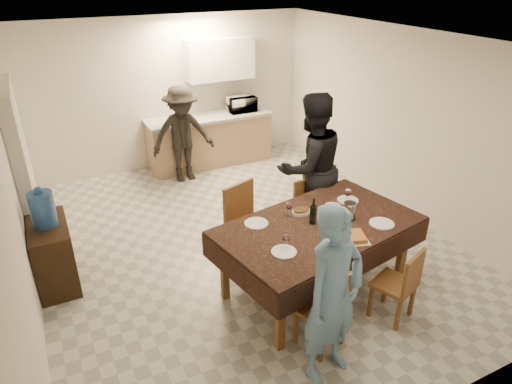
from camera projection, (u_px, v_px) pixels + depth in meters
floor at (242, 241)px, 6.11m from camera, size 5.00×6.00×0.02m
ceiling at (239, 39)px, 4.94m from camera, size 5.00×6.00×0.02m
wall_back at (169, 94)px, 7.93m from camera, size 5.00×0.02×2.60m
wall_front at (423, 295)px, 3.12m from camera, size 5.00×0.02×2.60m
wall_left at (13, 192)px, 4.54m from camera, size 0.02×6.00×2.60m
wall_right at (400, 122)px, 6.52m from camera, size 0.02×6.00×2.60m
stub_partition at (23, 170)px, 5.64m from camera, size 0.15×1.40×2.10m
kitchen_base_cabinet at (210, 142)px, 8.30m from camera, size 2.20×0.60×0.86m
kitchen_worktop at (209, 117)px, 8.10m from camera, size 2.24×0.64×0.05m
upper_cabinet at (220, 59)px, 7.89m from camera, size 1.20×0.34×0.70m
dining_table at (319, 227)px, 4.90m from camera, size 2.34×1.63×0.84m
chair_near_left at (326, 307)px, 4.18m from camera, size 0.49×0.50×0.46m
chair_near_right at (401, 280)px, 4.54m from camera, size 0.49×0.50×0.45m
chair_far_left at (254, 223)px, 5.32m from camera, size 0.59×0.60×0.55m
chair_far_right at (318, 212)px, 5.72m from camera, size 0.43×0.43×0.48m
console at (53, 254)px, 5.16m from camera, size 0.42×0.83×0.77m
water_jug at (43, 209)px, 4.90m from camera, size 0.26×0.26×0.39m
wine_bottle at (313, 211)px, 4.83m from camera, size 0.07×0.07×0.29m
water_pitcher at (349, 211)px, 4.93m from camera, size 0.13×0.13×0.20m
savoury_tart at (348, 237)px, 4.60m from camera, size 0.46×0.40×0.05m
salad_bowl at (333, 208)px, 5.13m from camera, size 0.17×0.17×0.07m
mushroom_dish at (301, 212)px, 5.07m from camera, size 0.20×0.20×0.04m
wine_glass_a at (286, 241)px, 4.42m from camera, size 0.08×0.08×0.17m
wine_glass_b at (348, 196)px, 5.25m from camera, size 0.09×0.09×0.20m
wine_glass_c at (289, 209)px, 5.00m from camera, size 0.08×0.08×0.17m
plate_near_left at (284, 252)px, 4.40m from camera, size 0.25×0.25×0.01m
plate_near_right at (382, 224)px, 4.87m from camera, size 0.27×0.27×0.02m
plate_far_left at (256, 223)px, 4.88m from camera, size 0.26×0.26×0.01m
plate_far_right at (348, 200)px, 5.35m from camera, size 0.25×0.25×0.01m
microwave at (242, 104)px, 8.28m from camera, size 0.50×0.34×0.28m
person_near at (333, 296)px, 3.82m from camera, size 0.69×0.53×1.69m
person_far at (310, 168)px, 5.87m from camera, size 0.99×0.79×1.96m
person_kitchen at (183, 134)px, 7.51m from camera, size 1.05×0.60×1.62m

